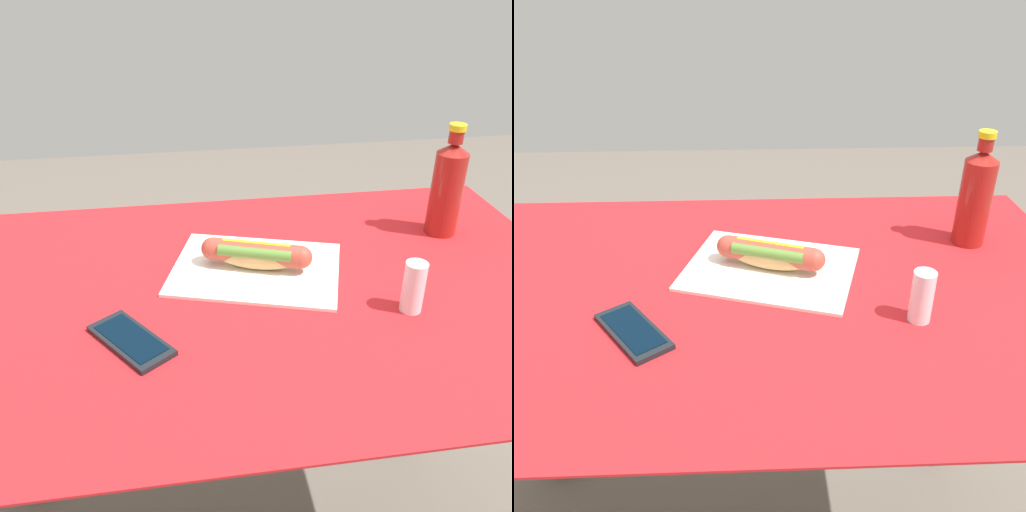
# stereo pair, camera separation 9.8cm
# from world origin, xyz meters

# --- Properties ---
(dining_table) EXTENTS (1.25, 0.76, 0.77)m
(dining_table) POSITION_xyz_m (0.00, 0.00, 0.63)
(dining_table) COLOR brown
(dining_table) RESTS_ON ground
(paper_wrapper) EXTENTS (0.35, 0.31, 0.01)m
(paper_wrapper) POSITION_xyz_m (-0.05, -0.06, 0.77)
(paper_wrapper) COLOR silver
(paper_wrapper) RESTS_ON dining_table
(hot_dog) EXTENTS (0.19, 0.10, 0.05)m
(hot_dog) POSITION_xyz_m (-0.05, -0.06, 0.81)
(hot_dog) COLOR tan
(hot_dog) RESTS_ON paper_wrapper
(cell_phone) EXTENTS (0.14, 0.16, 0.01)m
(cell_phone) POSITION_xyz_m (0.17, 0.12, 0.78)
(cell_phone) COLOR black
(cell_phone) RESTS_ON dining_table
(soda_bottle) EXTENTS (0.06, 0.06, 0.23)m
(soda_bottle) POSITION_xyz_m (-0.45, -0.15, 0.87)
(soda_bottle) COLOR maroon
(soda_bottle) RESTS_ON dining_table
(salt_shaker) EXTENTS (0.04, 0.04, 0.09)m
(salt_shaker) POSITION_xyz_m (-0.28, 0.10, 0.81)
(salt_shaker) COLOR silver
(salt_shaker) RESTS_ON dining_table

